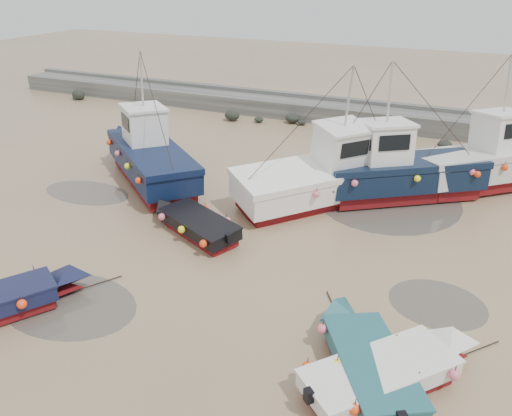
% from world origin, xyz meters
% --- Properties ---
extents(ground, '(120.00, 120.00, 0.00)m').
position_xyz_m(ground, '(0.00, 0.00, 0.00)').
color(ground, '#A1865F').
rests_on(ground, ground).
extents(seawall, '(60.00, 4.92, 1.50)m').
position_xyz_m(seawall, '(0.05, 21.99, 0.63)').
color(seawall, slate).
rests_on(seawall, ground).
extents(puddle_a, '(4.73, 4.73, 0.01)m').
position_xyz_m(puddle_a, '(-4.43, -1.85, 0.00)').
color(puddle_a, '#524A42').
rests_on(puddle_a, ground).
extents(puddle_b, '(3.09, 3.09, 0.01)m').
position_xyz_m(puddle_b, '(6.40, 3.03, 0.00)').
color(puddle_b, '#524A42').
rests_on(puddle_b, ground).
extents(puddle_c, '(4.56, 4.56, 0.01)m').
position_xyz_m(puddle_c, '(-9.98, 5.33, 0.00)').
color(puddle_c, '#524A42').
rests_on(puddle_c, ground).
extents(puddle_d, '(6.60, 6.60, 0.01)m').
position_xyz_m(puddle_d, '(3.41, 10.44, 0.00)').
color(puddle_d, '#524A42').
rests_on(puddle_d, ground).
extents(dinghy_1, '(3.82, 5.33, 1.43)m').
position_xyz_m(dinghy_1, '(-5.80, -2.95, 0.55)').
color(dinghy_1, maroon).
rests_on(dinghy_1, ground).
extents(dinghy_2, '(3.83, 5.38, 1.43)m').
position_xyz_m(dinghy_2, '(4.91, -0.94, 0.55)').
color(dinghy_2, maroon).
rests_on(dinghy_2, ground).
extents(dinghy_3, '(4.76, 5.30, 1.43)m').
position_xyz_m(dinghy_3, '(5.64, -1.14, 0.54)').
color(dinghy_3, maroon).
rests_on(dinghy_3, ground).
extents(dinghy_4, '(5.71, 3.25, 1.43)m').
position_xyz_m(dinghy_4, '(-3.15, 3.98, 0.55)').
color(dinghy_4, maroon).
rests_on(dinghy_4, ground).
extents(cabin_boat_0, '(9.15, 7.75, 6.22)m').
position_xyz_m(cabin_boat_0, '(-8.25, 8.04, 1.32)').
color(cabin_boat_0, maroon).
rests_on(cabin_boat_0, ground).
extents(cabin_boat_1, '(8.02, 9.23, 6.22)m').
position_xyz_m(cabin_boat_1, '(0.83, 9.21, 1.31)').
color(cabin_boat_1, maroon).
rests_on(cabin_boat_1, ground).
extents(cabin_boat_2, '(9.41, 7.02, 6.22)m').
position_xyz_m(cabin_boat_2, '(3.35, 10.58, 1.33)').
color(cabin_boat_2, maroon).
rests_on(cabin_boat_2, ground).
extents(cabin_boat_3, '(8.46, 7.66, 6.22)m').
position_xyz_m(cabin_boat_3, '(7.64, 14.10, 1.34)').
color(cabin_boat_3, maroon).
rests_on(cabin_boat_3, ground).
extents(person, '(0.77, 0.71, 1.77)m').
position_xyz_m(person, '(-6.07, 5.18, 0.00)').
color(person, '#181B34').
rests_on(person, ground).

